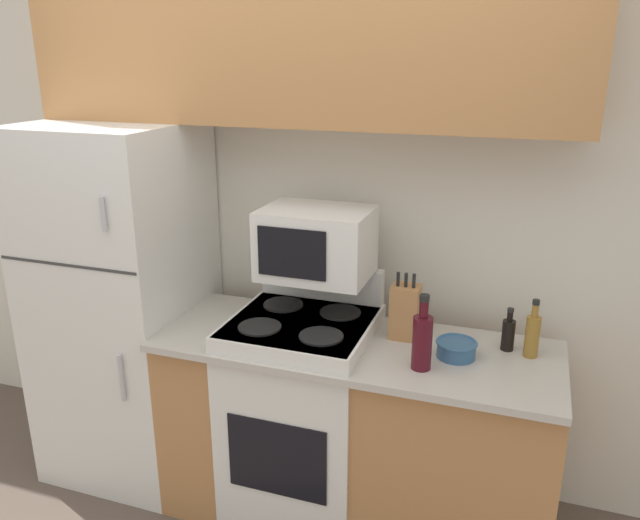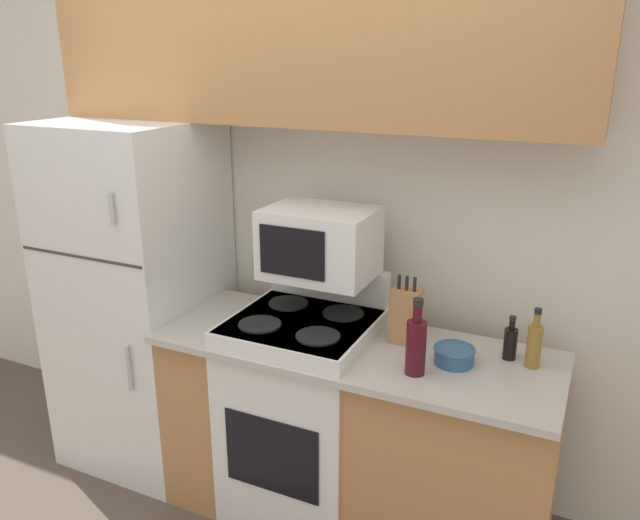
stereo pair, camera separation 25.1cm
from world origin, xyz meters
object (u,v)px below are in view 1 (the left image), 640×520
(microwave, at_px, (316,243))
(bowl, at_px, (456,348))
(knife_block, at_px, (405,312))
(stove, at_px, (302,414))
(bottle_soy_sauce, at_px, (508,334))
(bottle_wine_red, at_px, (422,340))
(bottle_vinegar, at_px, (532,334))
(refrigerator, at_px, (124,304))

(microwave, distance_m, bowl, 0.72)
(knife_block, bearing_deg, stove, -164.68)
(knife_block, xyz_separation_m, bottle_soy_sauce, (0.42, 0.02, -0.05))
(bowl, height_order, bottle_wine_red, bottle_wine_red)
(microwave, height_order, bottle_vinegar, microwave)
(stove, relative_size, microwave, 2.43)
(bottle_soy_sauce, bearing_deg, knife_block, -176.81)
(bottle_wine_red, bearing_deg, bowl, 50.36)
(stove, relative_size, bottle_vinegar, 4.62)
(microwave, bearing_deg, refrigerator, -177.29)
(refrigerator, bearing_deg, stove, -3.96)
(refrigerator, distance_m, bottle_wine_red, 1.50)
(bowl, bearing_deg, stove, -179.53)
(knife_block, xyz_separation_m, bowl, (0.23, -0.11, -0.08))
(bottle_wine_red, bearing_deg, knife_block, 115.31)
(bottle_vinegar, bearing_deg, bottle_soy_sauce, 161.64)
(bowl, xyz_separation_m, bottle_vinegar, (0.28, 0.10, 0.06))
(stove, distance_m, bottle_vinegar, 1.05)
(bowl, relative_size, bottle_vinegar, 0.68)
(bottle_soy_sauce, bearing_deg, microwave, -178.13)
(stove, distance_m, bowl, 0.78)
(bottle_wine_red, xyz_separation_m, bottle_soy_sauce, (0.30, 0.27, -0.05))
(microwave, bearing_deg, stove, -103.91)
(refrigerator, xyz_separation_m, microwave, (0.98, 0.05, 0.39))
(refrigerator, distance_m, bowl, 1.60)
(bowl, bearing_deg, refrigerator, 177.84)
(stove, height_order, bottle_soy_sauce, stove)
(refrigerator, bearing_deg, bottle_soy_sauce, 2.33)
(bottle_vinegar, distance_m, bottle_wine_red, 0.46)
(stove, height_order, bottle_wine_red, bottle_wine_red)
(knife_block, distance_m, bottle_vinegar, 0.51)
(bowl, height_order, bottle_soy_sauce, bottle_soy_sauce)
(knife_block, relative_size, bottle_wine_red, 0.97)
(bottle_vinegar, xyz_separation_m, bottle_soy_sauce, (-0.09, 0.03, -0.02))
(stove, height_order, microwave, microwave)
(refrigerator, xyz_separation_m, bowl, (1.60, -0.06, 0.05))
(refrigerator, distance_m, bottle_soy_sauce, 1.79)
(stove, bearing_deg, bottle_soy_sauce, 9.37)
(knife_block, relative_size, bottle_soy_sauce, 1.62)
(refrigerator, bearing_deg, bottle_wine_red, -7.60)
(microwave, bearing_deg, knife_block, 0.45)
(bottle_vinegar, distance_m, bottle_soy_sauce, 0.10)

